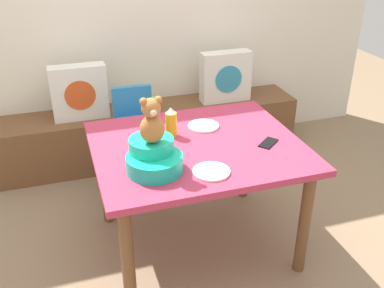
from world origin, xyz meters
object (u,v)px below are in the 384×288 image
pillow_floral_left (79,92)px  cell_phone (268,143)px  dinner_plate_near (211,171)px  infant_seat_teal (153,157)px  pillow_floral_right (226,77)px  dining_table (197,159)px  coffee_mug (151,132)px  book_stack (147,104)px  dinner_plate_far (203,126)px  ketchup_bottle (171,123)px  teddy_bear (152,121)px  highchair (136,125)px

pillow_floral_left → cell_phone: bearing=-54.4°
pillow_floral_left → dinner_plate_near: size_ratio=2.20×
pillow_floral_left → infant_seat_teal: same height
pillow_floral_right → dining_table: bearing=-118.5°
coffee_mug → infant_seat_teal: bearing=-100.7°
book_stack → infant_seat_teal: infant_seat_teal is taller
dinner_plate_far → ketchup_bottle: bearing=-165.6°
pillow_floral_right → ketchup_bottle: size_ratio=2.38×
coffee_mug → dinner_plate_near: (0.21, -0.48, -0.04)m
teddy_bear → cell_phone: bearing=6.3°
book_stack → dinner_plate_near: (-0.00, -1.60, 0.24)m
pillow_floral_right → dinner_plate_near: 1.73m
dining_table → book_stack: bearing=91.2°
infant_seat_teal → teddy_bear: size_ratio=1.32×
ketchup_bottle → dinner_plate_far: ketchup_bottle is taller
teddy_bear → cell_phone: teddy_bear is taller
teddy_bear → cell_phone: 0.77m
dining_table → cell_phone: size_ratio=8.46×
ketchup_bottle → dinner_plate_near: size_ratio=0.92×
highchair → dinner_plate_near: bearing=-81.1°
pillow_floral_left → pillow_floral_right: same height
pillow_floral_right → cell_phone: size_ratio=3.06×
highchair → dinner_plate_far: (0.33, -0.62, 0.22)m
ketchup_bottle → coffee_mug: 0.14m
infant_seat_teal → dinner_plate_near: bearing=-24.7°
infant_seat_teal → teddy_bear: teddy_bear is taller
book_stack → teddy_bear: size_ratio=0.80×
cell_phone → dining_table: bearing=32.8°
highchair → dinner_plate_far: highchair is taller
pillow_floral_left → pillow_floral_right: size_ratio=1.00×
dining_table → highchair: size_ratio=1.54×
book_stack → coffee_mug: bearing=-101.0°
dining_table → teddy_bear: bearing=-146.8°
book_stack → cell_phone: 1.47m
highchair → dinner_plate_near: highchair is taller
cell_phone → ketchup_bottle: bearing=21.7°
coffee_mug → cell_phone: coffee_mug is taller
infant_seat_teal → highchair: bearing=84.6°
highchair → cell_phone: (0.62, -0.95, 0.22)m
book_stack → highchair: (-0.19, -0.44, 0.02)m
coffee_mug → cell_phone: (0.65, -0.27, -0.04)m
book_stack → teddy_bear: bearing=-100.9°
infant_seat_teal → cell_phone: size_ratio=2.29×
infant_seat_teal → cell_phone: bearing=6.3°
infant_seat_teal → dinner_plate_far: 0.60m
dinner_plate_near → teddy_bear: bearing=155.3°
pillow_floral_left → dinner_plate_near: bearing=-70.9°
dining_table → teddy_bear: 0.53m
dining_table → dinner_plate_near: 0.35m
dinner_plate_far → cell_phone: bearing=-49.5°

